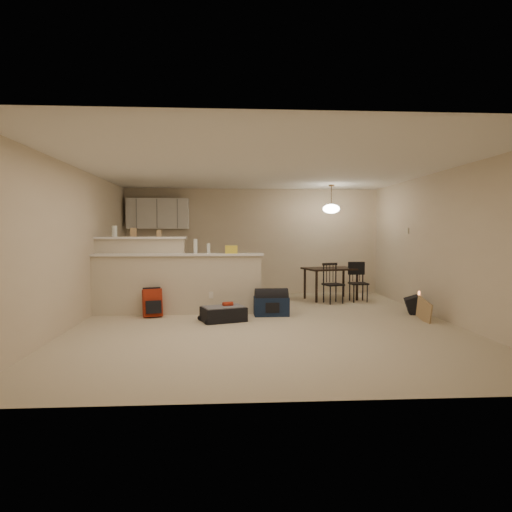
{
  "coord_description": "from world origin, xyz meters",
  "views": [
    {
      "loc": [
        -0.62,
        -7.36,
        1.47
      ],
      "look_at": [
        -0.1,
        0.7,
        1.05
      ],
      "focal_mm": 32.0,
      "sensor_mm": 36.0,
      "label": 1
    }
  ],
  "objects": [
    {
      "name": "dining_chair_near",
      "position": [
        1.58,
        1.91,
        0.41
      ],
      "size": [
        0.45,
        0.43,
        0.83
      ],
      "primitive_type": null,
      "rotation": [
        0.0,
        0.0,
        0.29
      ],
      "color": "black",
      "rests_on": "ground"
    },
    {
      "name": "bag_lump",
      "position": [
        -0.54,
        0.9,
        1.16
      ],
      "size": [
        0.22,
        0.18,
        0.14
      ],
      "primitive_type": "cube",
      "color": "tan",
      "rests_on": "breakfast_bar"
    },
    {
      "name": "pendant_lamp",
      "position": [
        1.65,
        2.44,
        1.99
      ],
      "size": [
        0.36,
        0.36,
        0.62
      ],
      "color": "brown",
      "rests_on": "room"
    },
    {
      "name": "breakfast_bar",
      "position": [
        -1.76,
        0.98,
        0.61
      ],
      "size": [
        3.08,
        0.58,
        1.39
      ],
      "color": "beige",
      "rests_on": "ground"
    },
    {
      "name": "thermostat",
      "position": [
        2.98,
        1.55,
        1.5
      ],
      "size": [
        0.02,
        0.12,
        0.12
      ],
      "primitive_type": "cube",
      "color": "beige",
      "rests_on": "room"
    },
    {
      "name": "room",
      "position": [
        0.0,
        0.0,
        1.25
      ],
      "size": [
        7.0,
        7.02,
        2.5
      ],
      "color": "beige",
      "rests_on": "ground"
    },
    {
      "name": "dining_table",
      "position": [
        1.65,
        2.44,
        0.61
      ],
      "size": [
        1.26,
        0.99,
        0.69
      ],
      "rotation": [
        0.0,
        0.0,
        0.25
      ],
      "color": "black",
      "rests_on": "ground"
    },
    {
      "name": "cardboard_sheet",
      "position": [
        2.63,
        -0.09,
        0.18
      ],
      "size": [
        0.05,
        0.48,
        0.37
      ],
      "primitive_type": "cube",
      "rotation": [
        0.0,
        0.0,
        1.62
      ],
      "color": "tan",
      "rests_on": "ground"
    },
    {
      "name": "small_box",
      "position": [
        -1.86,
        1.12,
        1.45
      ],
      "size": [
        0.08,
        0.06,
        0.12
      ],
      "primitive_type": "cube",
      "color": "tan",
      "rests_on": "breakfast_bar"
    },
    {
      "name": "cereal_box",
      "position": [
        -2.32,
        1.12,
        1.47
      ],
      "size": [
        0.1,
        0.07,
        0.16
      ],
      "primitive_type": "cube",
      "color": "tan",
      "rests_on": "breakfast_bar"
    },
    {
      "name": "navy_duffel",
      "position": [
        0.17,
        0.6,
        0.17
      ],
      "size": [
        0.61,
        0.34,
        0.33
      ],
      "primitive_type": "cube",
      "rotation": [
        0.0,
        0.0,
        0.02
      ],
      "color": "#12203A",
      "rests_on": "ground"
    },
    {
      "name": "bottle_a",
      "position": [
        -1.18,
        0.9,
        1.22
      ],
      "size": [
        0.07,
        0.07,
        0.26
      ],
      "primitive_type": "cylinder",
      "color": "silver",
      "rests_on": "breakfast_bar"
    },
    {
      "name": "kitchen_counter",
      "position": [
        -2.0,
        3.19,
        0.45
      ],
      "size": [
        1.8,
        0.6,
        0.9
      ],
      "primitive_type": "cube",
      "color": "white",
      "rests_on": "ground"
    },
    {
      "name": "suitcase",
      "position": [
        -0.68,
        0.14,
        0.12
      ],
      "size": [
        0.8,
        0.65,
        0.23
      ],
      "primitive_type": "cube",
      "rotation": [
        0.0,
        0.0,
        0.34
      ],
      "color": "black",
      "rests_on": "ground"
    },
    {
      "name": "red_backpack",
      "position": [
        -1.91,
        0.61,
        0.24
      ],
      "size": [
        0.37,
        0.29,
        0.48
      ],
      "primitive_type": "cube",
      "rotation": [
        0.0,
        0.0,
        0.3
      ],
      "color": "maroon",
      "rests_on": "ground"
    },
    {
      "name": "upper_cabinets",
      "position": [
        -2.2,
        3.32,
        1.9
      ],
      "size": [
        1.4,
        0.34,
        0.7
      ],
      "primitive_type": "cube",
      "color": "white",
      "rests_on": "room"
    },
    {
      "name": "jar",
      "position": [
        -2.66,
        1.12,
        1.49
      ],
      "size": [
        0.1,
        0.1,
        0.2
      ],
      "primitive_type": "cylinder",
      "color": "silver",
      "rests_on": "breakfast_bar"
    },
    {
      "name": "bottle_b",
      "position": [
        -0.95,
        0.9,
        1.18
      ],
      "size": [
        0.06,
        0.06,
        0.18
      ],
      "primitive_type": "cylinder",
      "color": "silver",
      "rests_on": "breakfast_bar"
    },
    {
      "name": "dining_chair_far",
      "position": [
        2.17,
        2.1,
        0.41
      ],
      "size": [
        0.37,
        0.36,
        0.82
      ],
      "primitive_type": null,
      "rotation": [
        0.0,
        0.0,
        0.05
      ],
      "color": "black",
      "rests_on": "ground"
    },
    {
      "name": "black_daypack",
      "position": [
        2.75,
        0.61,
        0.15
      ],
      "size": [
        0.33,
        0.4,
        0.31
      ],
      "primitive_type": "cube",
      "rotation": [
        0.0,
        0.0,
        1.29
      ],
      "color": "black",
      "rests_on": "ground"
    }
  ]
}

